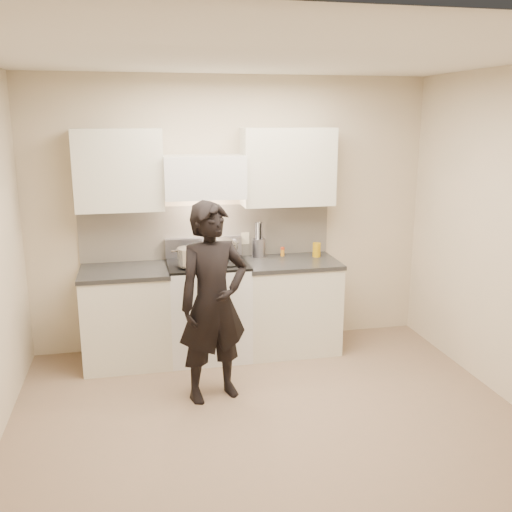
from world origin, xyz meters
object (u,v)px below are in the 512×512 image
Objects in this scene: stove at (208,309)px; counter_right at (290,305)px; wok at (220,247)px; person at (213,303)px; utensil_crock at (259,246)px.

counter_right is at bearing 0.00° from stove.
wok is 1.07m from person.
counter_right is 0.67m from utensil_crock.
stove is 0.83m from counter_right.
utensil_crock is (0.55, 0.22, 0.55)m from stove.
person reaches higher than stove.
stove is 0.62m from wok.
person reaches higher than utensil_crock.
utensil_crock is at bearing 10.02° from wok.
person is (-0.07, -0.88, 0.36)m from stove.
wok is (0.15, 0.14, 0.59)m from stove.
person is at bearing -94.31° from stove.
wok is at bearing 44.72° from stove.
counter_right is 1.31m from person.
stove is 0.81m from utensil_crock.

